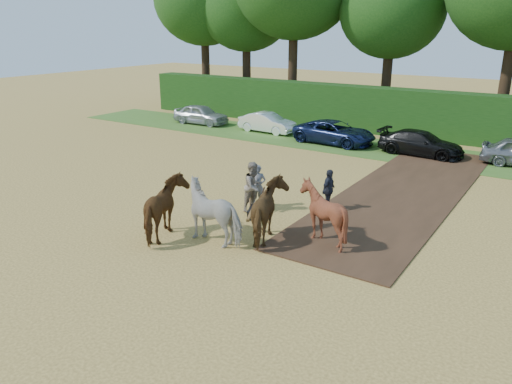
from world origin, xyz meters
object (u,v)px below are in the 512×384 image
object	(u,v)px
spectator_near	(254,187)
spectator_far	(329,190)
parked_cars	(424,143)
plough_team	(244,211)

from	to	relation	value
spectator_near	spectator_far	distance (m)	2.91
spectator_near	parked_cars	world-z (taller)	spectator_near
spectator_far	parked_cars	world-z (taller)	spectator_far
spectator_far	parked_cars	size ratio (longest dim) A/B	0.05
parked_cars	plough_team	bearing A→B (deg)	-97.02
spectator_far	plough_team	xyz separation A→B (m)	(-1.17, -4.09, 0.19)
spectator_near	spectator_far	bearing A→B (deg)	-47.74
plough_team	parked_cars	world-z (taller)	plough_team
spectator_near	spectator_far	world-z (taller)	spectator_near
spectator_far	plough_team	world-z (taller)	plough_team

